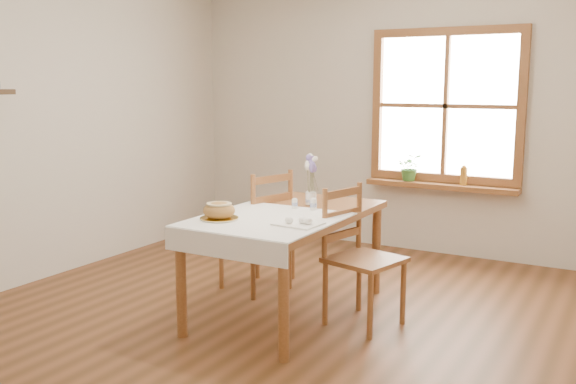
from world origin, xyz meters
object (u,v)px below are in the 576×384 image
Objects in this scene: dining_table at (288,224)px; chair_right at (365,257)px; flower_vase at (311,199)px; bread_plate at (219,219)px; chair_left at (255,230)px.

dining_table is 0.61m from chair_right.
dining_table is 0.36m from flower_vase.
bread_plate is at bearing -108.93° from flower_vase.
chair_left is 3.92× the size of bread_plate.
dining_table is 6.36× the size of bread_plate.
chair_left is 1.12m from chair_right.
bread_plate is 0.85m from flower_vase.
chair_right is at bearing 6.06° from dining_table.
bread_plate is (0.24, -0.83, 0.27)m from chair_left.
chair_left is at bearing 88.81° from chair_right.
chair_right is at bearing 32.48° from bread_plate.
bread_plate is at bearing 32.86° from chair_left.
chair_left is 0.60m from flower_vase.
chair_right reaches higher than bread_plate.
chair_left reaches higher than bread_plate.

